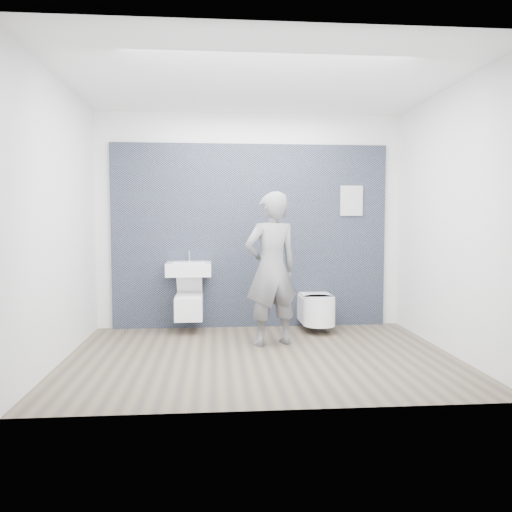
{
  "coord_description": "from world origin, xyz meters",
  "views": [
    {
      "loc": [
        -0.47,
        -5.08,
        1.4
      ],
      "look_at": [
        0.0,
        0.6,
        1.0
      ],
      "focal_mm": 35.0,
      "sensor_mm": 36.0,
      "label": 1
    }
  ],
  "objects": [
    {
      "name": "toilet_rounded",
      "position": [
        0.82,
        1.1,
        0.28
      ],
      "size": [
        0.4,
        0.67,
        0.36
      ],
      "color": "white",
      "rests_on": "ground"
    },
    {
      "name": "toilet_square",
      "position": [
        -0.8,
        1.2,
        0.34
      ],
      "size": [
        0.34,
        0.49,
        0.62
      ],
      "color": "white",
      "rests_on": "ground"
    },
    {
      "name": "washbasin",
      "position": [
        -0.8,
        1.23,
        0.8
      ],
      "size": [
        0.56,
        0.42,
        0.42
      ],
      "color": "white",
      "rests_on": "ground"
    },
    {
      "name": "info_placard",
      "position": [
        1.34,
        1.43,
        0.0
      ],
      "size": [
        0.3,
        0.03,
        0.4
      ],
      "primitive_type": "cube",
      "color": "white",
      "rests_on": "ground"
    },
    {
      "name": "tile_wall",
      "position": [
        0.0,
        1.47,
        0.0
      ],
      "size": [
        3.6,
        0.06,
        2.4
      ],
      "primitive_type": "cube",
      "color": "black",
      "rests_on": "ground"
    },
    {
      "name": "visitor",
      "position": [
        0.16,
        0.46,
        0.86
      ],
      "size": [
        0.72,
        0.58,
        1.73
      ],
      "primitive_type": "imported",
      "rotation": [
        0.0,
        0.0,
        3.45
      ],
      "color": "slate",
      "rests_on": "ground"
    },
    {
      "name": "ground",
      "position": [
        0.0,
        0.0,
        0.0
      ],
      "size": [
        4.0,
        4.0,
        0.0
      ],
      "primitive_type": "plane",
      "color": "brown",
      "rests_on": "ground"
    },
    {
      "name": "room_shell",
      "position": [
        0.0,
        0.0,
        1.74
      ],
      "size": [
        4.0,
        4.0,
        4.0
      ],
      "color": "silver",
      "rests_on": "ground"
    }
  ]
}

